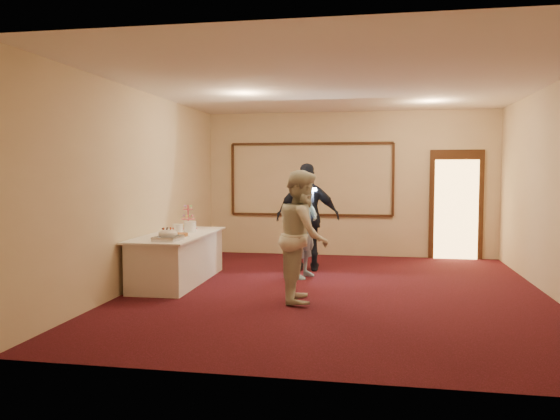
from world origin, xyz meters
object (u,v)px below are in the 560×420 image
Objects in this scene: buffet_table at (178,258)px; guest at (308,217)px; plate_stack_a at (178,229)px; plate_stack_b at (190,227)px; man at (304,224)px; cupcake_stand at (188,219)px; pavlova_tray at (168,235)px; woman at (303,236)px; tart at (180,235)px.

guest is (1.91, 1.37, 0.57)m from buffet_table.
guest is at bearing 35.70° from buffet_table.
plate_stack_b is at bearing 60.72° from plate_stack_a.
plate_stack_b is 1.88m from man.
buffet_table is 2.42m from guest.
man is at bearing 86.19° from guest.
cupcake_stand is at bearing 103.24° from man.
plate_stack_a is at bearing -83.91° from cupcake_stand.
pavlova_tray is at bearing 45.95° from guest.
plate_stack_b is 2.39m from woman.
tart is 0.16× the size of man.
guest reaches higher than pavlova_tray.
tart is at bearing -64.97° from buffet_table.
woman is at bearing -3.11° from pavlova_tray.
pavlova_tray is at bearing -77.69° from plate_stack_a.
man reaches higher than plate_stack_a.
tart is at bearing -76.15° from cupcake_stand.
cupcake_stand is 0.71m from plate_stack_a.
cupcake_stand reaches higher than plate_stack_b.
cupcake_stand is at bearing 96.09° from plate_stack_a.
pavlova_tray is 0.93m from plate_stack_a.
buffet_table is 0.97m from cupcake_stand.
buffet_table is at bearing -106.13° from plate_stack_b.
man is 1.64m from woman.
buffet_table is 0.58m from tart.
woman is at bearing -23.55° from buffet_table.
buffet_table is 1.35× the size of woman.
guest reaches higher than buffet_table.
cupcake_stand is 2.15× the size of plate_stack_b.
tart is at bearing -65.26° from plate_stack_a.
plate_stack_b reaches higher than plate_stack_a.
tart is (0.21, -0.46, -0.05)m from plate_stack_a.
woman reaches higher than cupcake_stand.
plate_stack_a is 2.34m from guest.
plate_stack_b is 0.11× the size of guest.
plate_stack_a is at bearing 114.74° from tart.
man is at bearing 19.88° from buffet_table.
woman reaches higher than tart.
guest is at bearing 45.22° from tart.
buffet_table is 2.38m from woman.
man is at bearing 0.54° from woman.
plate_stack_a is 0.09× the size of guest.
guest is at bearing 17.55° from man.
guest is at bearing 30.24° from plate_stack_b.
pavlova_tray reaches higher than plate_stack_a.
plate_stack_b is 0.76× the size of tart.
guest is at bearing 16.07° from cupcake_stand.
cupcake_stand is 2.04m from man.
man reaches higher than cupcake_stand.
tart is 2.06m from man.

